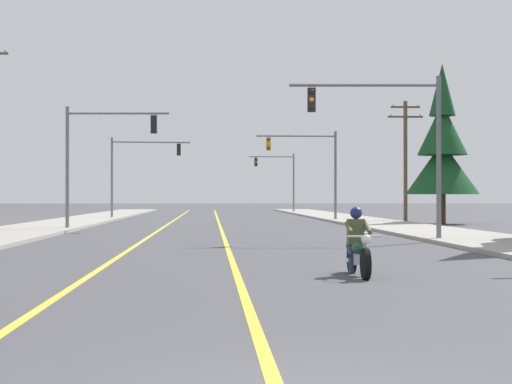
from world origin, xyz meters
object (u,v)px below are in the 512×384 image
at_px(traffic_signal_mid_left, 135,164).
at_px(conifer_tree_right_verge_far, 442,150).
at_px(utility_pole_right_far, 405,156).
at_px(motorcycle_with_rider, 358,248).
at_px(traffic_signal_near_right, 394,131).
at_px(traffic_signal_mid_right, 312,161).
at_px(traffic_signal_near_left, 97,148).
at_px(traffic_signal_far_right, 281,174).

distance_m(traffic_signal_mid_left, conifer_tree_right_verge_far, 23.97).
relative_size(traffic_signal_mid_left, utility_pole_right_far, 0.77).
bearing_deg(utility_pole_right_far, motorcycle_with_rider, -105.04).
distance_m(traffic_signal_near_right, conifer_tree_right_verge_far, 20.81).
xyz_separation_m(motorcycle_with_rider, traffic_signal_mid_left, (-8.80, 45.79, 3.58)).
bearing_deg(traffic_signal_near_right, conifer_tree_right_verge_far, 69.17).
xyz_separation_m(traffic_signal_mid_right, utility_pole_right_far, (6.04, -1.88, 0.26)).
bearing_deg(utility_pole_right_far, traffic_signal_near_left, -145.61).
xyz_separation_m(traffic_signal_far_right, conifer_tree_right_verge_far, (6.90, -35.52, 0.44)).
relative_size(traffic_signal_near_right, traffic_signal_near_left, 1.00).
distance_m(traffic_signal_far_right, utility_pole_right_far, 31.55).
height_order(motorcycle_with_rider, traffic_signal_mid_right, traffic_signal_mid_right).
distance_m(motorcycle_with_rider, traffic_signal_mid_left, 46.77).
height_order(traffic_signal_mid_left, conifer_tree_right_verge_far, conifer_tree_right_verge_far).
bearing_deg(traffic_signal_far_right, traffic_signal_mid_right, -90.70).
relative_size(traffic_signal_mid_right, traffic_signal_mid_left, 1.00).
relative_size(traffic_signal_near_left, traffic_signal_mid_left, 1.00).
height_order(motorcycle_with_rider, traffic_signal_near_right, traffic_signal_near_right).
relative_size(traffic_signal_mid_right, conifer_tree_right_verge_far, 0.63).
relative_size(traffic_signal_mid_left, conifer_tree_right_verge_far, 0.63).
bearing_deg(traffic_signal_mid_left, traffic_signal_near_left, -89.91).
xyz_separation_m(utility_pole_right_far, conifer_tree_right_verge_far, (1.22, -4.49, 0.14)).
relative_size(traffic_signal_near_right, utility_pole_right_far, 0.77).
distance_m(traffic_signal_mid_right, utility_pole_right_far, 6.33).
height_order(traffic_signal_mid_right, utility_pole_right_far, utility_pole_right_far).
bearing_deg(traffic_signal_near_right, traffic_signal_mid_left, 111.03).
bearing_deg(traffic_signal_near_left, motorcycle_with_rider, -70.09).
bearing_deg(traffic_signal_far_right, traffic_signal_near_left, -106.56).
bearing_deg(traffic_signal_mid_left, conifer_tree_right_verge_far, -33.57).
xyz_separation_m(motorcycle_with_rider, traffic_signal_near_right, (3.77, 13.10, 3.56)).
height_order(traffic_signal_near_right, traffic_signal_far_right, same).
bearing_deg(traffic_signal_far_right, conifer_tree_right_verge_far, -79.01).
height_order(traffic_signal_near_left, utility_pole_right_far, utility_pole_right_far).
relative_size(motorcycle_with_rider, traffic_signal_mid_right, 0.35).
bearing_deg(traffic_signal_near_right, utility_pole_right_far, 75.51).
height_order(traffic_signal_mid_right, traffic_signal_mid_left, same).
height_order(traffic_signal_mid_right, traffic_signal_far_right, same).
relative_size(traffic_signal_mid_left, traffic_signal_far_right, 1.00).
height_order(motorcycle_with_rider, traffic_signal_mid_left, traffic_signal_mid_left).
distance_m(motorcycle_with_rider, utility_pole_right_far, 38.53).
relative_size(traffic_signal_far_right, utility_pole_right_far, 0.77).
bearing_deg(conifer_tree_right_verge_far, traffic_signal_near_left, -157.33).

